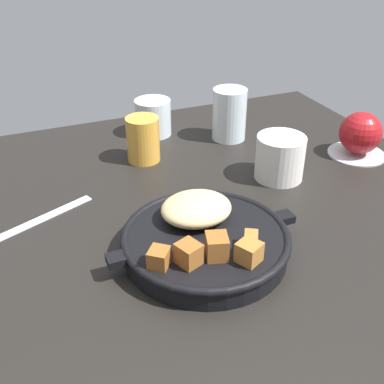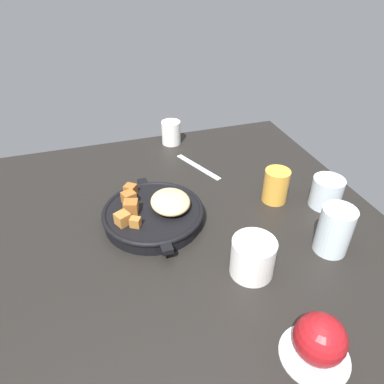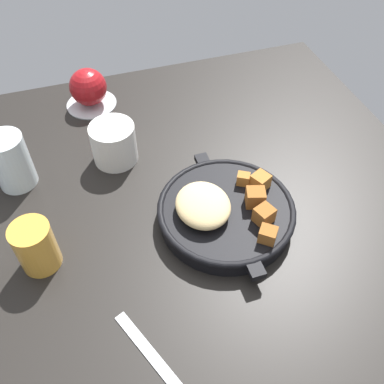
{
  "view_description": "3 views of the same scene",
  "coord_description": "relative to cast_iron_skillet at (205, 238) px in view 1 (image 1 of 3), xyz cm",
  "views": [
    {
      "loc": [
        -26.22,
        -54.98,
        42.72
      ],
      "look_at": [
        -3.26,
        -0.1,
        6.96
      ],
      "focal_mm": 44.67,
      "sensor_mm": 36.0,
      "label": 1
    },
    {
      "loc": [
        60.69,
        -16.75,
        54.28
      ],
      "look_at": [
        -4.38,
        3.9,
        5.91
      ],
      "focal_mm": 32.89,
      "sensor_mm": 36.0,
      "label": 2
    },
    {
      "loc": [
        -46.28,
        14.03,
        59.51
      ],
      "look_at": [
        -0.13,
        -0.83,
        5.35
      ],
      "focal_mm": 39.93,
      "sensor_mm": 36.0,
      "label": 3
    }
  ],
  "objects": [
    {
      "name": "red_apple",
      "position": [
        40.81,
        16.92,
        2.21
      ],
      "size": [
        8.22,
        8.22,
        8.22
      ],
      "primitive_type": "sphere",
      "color": "maroon",
      "rests_on": "saucer_plate"
    },
    {
      "name": "saucer_plate",
      "position": [
        40.81,
        16.92,
        -2.2
      ],
      "size": [
        11.3,
        11.3,
        0.6
      ],
      "primitive_type": "cylinder",
      "color": "#B7BABF",
      "rests_on": "ground_plane"
    },
    {
      "name": "butter_knife",
      "position": [
        -20.39,
        17.6,
        -2.32
      ],
      "size": [
        17.23,
        8.59,
        0.36
      ],
      "primitive_type": "cube",
      "rotation": [
        0.0,
        0.0,
        0.4
      ],
      "color": "silver",
      "rests_on": "ground_plane"
    },
    {
      "name": "water_glass_tall",
      "position": [
        20.71,
        33.91,
        2.9
      ],
      "size": [
        7.07,
        7.07,
        10.8
      ],
      "primitive_type": "cylinder",
      "color": "silver",
      "rests_on": "ground_plane"
    },
    {
      "name": "water_glass_short",
      "position": [
        6.67,
        42.17,
        1.33
      ],
      "size": [
        7.68,
        7.68,
        7.67
      ],
      "primitive_type": "cylinder",
      "color": "silver",
      "rests_on": "ground_plane"
    },
    {
      "name": "ground_plane",
      "position": [
        3.63,
        5.59,
        -3.7
      ],
      "size": [
        95.25,
        96.39,
        2.4
      ],
      "primitive_type": "cube",
      "color": "black"
    },
    {
      "name": "ceramic_mug_white",
      "position": [
        21.41,
        14.97,
        1.52
      ],
      "size": [
        8.74,
        8.74,
        8.04
      ],
      "primitive_type": "cylinder",
      "color": "silver",
      "rests_on": "ground_plane"
    },
    {
      "name": "cast_iron_skillet",
      "position": [
        0.0,
        0.0,
        0.0
      ],
      "size": [
        28.22,
        23.9,
        6.86
      ],
      "color": "black",
      "rests_on": "ground_plane"
    },
    {
      "name": "juice_glass_amber",
      "position": [
        0.94,
        31.16,
        1.86
      ],
      "size": [
        6.33,
        6.33,
        8.73
      ],
      "primitive_type": "cylinder",
      "color": "gold",
      "rests_on": "ground_plane"
    }
  ]
}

